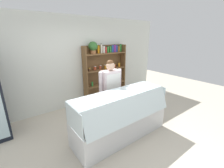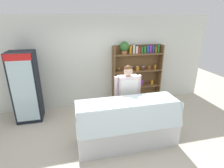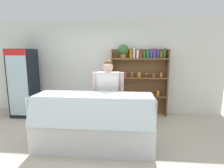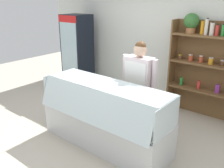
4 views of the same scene
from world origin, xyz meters
The scene contains 5 objects.
ground_plane centered at (0.00, 0.00, 0.00)m, with size 12.00×12.00×0.00m, color beige.
back_wall centered at (0.00, 2.10, 1.35)m, with size 6.80×0.10×2.70m, color silver.
shelving_unit centered at (0.99, 1.91, 1.15)m, with size 1.55×0.29×1.98m.
deli_display_case centered at (0.11, -0.03, 0.31)m, with size 2.13×0.78×1.01m.
shop_clerk centered at (0.31, 0.60, 0.94)m, with size 0.66×0.25×1.60m.
Camera 1 is at (-1.77, -2.19, 2.12)m, focal length 24.00 mm.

